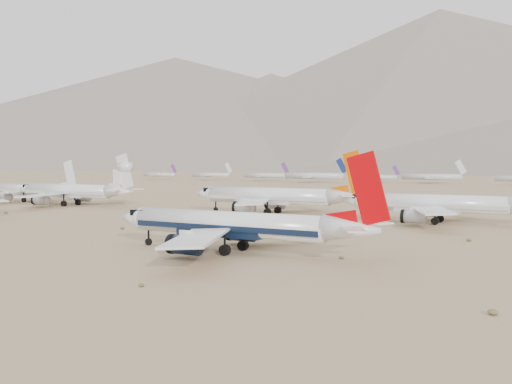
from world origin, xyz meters
TOP-DOWN VIEW (x-y plane):
  - ground at (0.00, 0.00)m, footprint 7000.00×7000.00m
  - main_airliner at (8.02, -1.35)m, footprint 45.72×44.66m
  - row2_gold_tail at (27.45, 59.23)m, footprint 46.08×45.07m
  - row2_orange_tail at (-17.47, 61.39)m, footprint 49.48×48.40m
  - row2_white_trijet at (-90.08, 56.83)m, footprint 48.94×47.83m
  - row2_white_twin at (-118.72, 63.36)m, footprint 42.78×41.86m
  - distant_storage_row at (-16.51, 310.36)m, footprint 513.36×64.37m
  - desert_scrub at (5.14, -29.32)m, footprint 261.14×121.67m

SIDE VIEW (x-z plane):
  - ground at x=0.00m, z-range 0.00..0.00m
  - desert_scrub at x=5.14m, z-range -0.03..0.60m
  - row2_white_twin at x=-118.72m, z-range -3.34..11.95m
  - distant_storage_row at x=-16.51m, z-range -3.34..11.97m
  - main_airliner at x=8.02m, z-range -3.63..12.50m
  - row2_gold_tail at x=27.45m, z-range -3.62..12.79m
  - row2_orange_tail at x=-17.47m, z-range -3.87..13.78m
  - row2_white_trijet at x=-90.08m, z-range -3.65..13.69m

